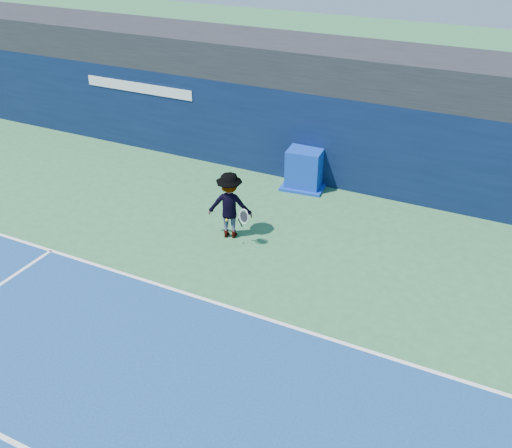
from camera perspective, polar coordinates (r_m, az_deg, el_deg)
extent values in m
plane|color=#2F6A3D|center=(11.77, -12.11, -15.65)|extent=(80.00, 80.00, 0.00)
cube|color=white|center=(13.57, -4.46, -7.73)|extent=(24.00, 0.10, 0.01)
cube|color=black|center=(19.11, 8.53, 15.44)|extent=(36.00, 3.00, 1.20)
cube|color=#091533|center=(18.84, 7.05, 8.61)|extent=(36.00, 1.00, 3.00)
cube|color=white|center=(21.36, -11.69, 13.21)|extent=(4.50, 0.04, 0.35)
cube|color=#0B2EA5|center=(18.64, 4.96, 5.66)|extent=(1.20, 1.20, 1.31)
cube|color=#0B2EA2|center=(18.89, 4.88, 3.97)|extent=(1.50, 1.50, 0.09)
imported|color=white|center=(15.59, -2.64, 1.89)|extent=(1.40, 1.06, 1.92)
cylinder|color=black|center=(15.36, -1.59, 0.13)|extent=(0.09, 0.17, 0.30)
torus|color=silver|center=(15.14, -1.22, 0.74)|extent=(0.35, 0.20, 0.34)
cylinder|color=black|center=(15.14, -1.22, 0.74)|extent=(0.30, 0.15, 0.29)
sphere|color=#D1D417|center=(15.12, -2.97, 0.40)|extent=(0.06, 0.06, 0.06)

